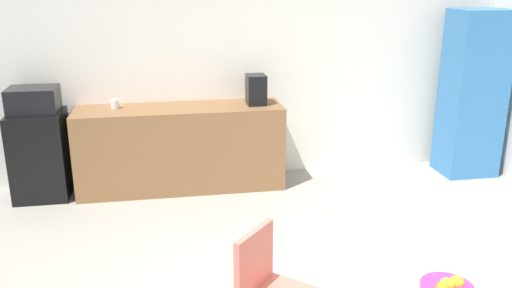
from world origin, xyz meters
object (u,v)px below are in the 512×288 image
Objects in this scene: mug_white at (255,101)px; coffee_maker at (256,90)px; locker_cabinet at (472,94)px; microwave at (33,100)px; mug_green at (115,104)px; chair_coral at (267,282)px; mini_fridge at (40,155)px.

coffee_maker is (0.03, 0.06, 0.11)m from mug_white.
coffee_maker is at bearing 177.69° from locker_cabinet.
microwave is 2.27m from coffee_maker.
mug_green is at bearing 177.67° from locker_cabinet.
microwave is 3.45m from chair_coral.
locker_cabinet reaches higher than microwave.
microwave reaches higher than mug_white.
mug_white is at bearing 81.73° from chair_coral.
microwave is 4.75m from locker_cabinet.
coffee_maker is (0.44, 2.88, 0.54)m from chair_coral.
coffee_maker is at bearing 0.00° from microwave.
mini_fridge is 7.00× the size of mug_white.
coffee_maker is (2.27, 0.00, 0.03)m from microwave.
mini_fridge is at bearing -175.54° from mug_green.
mug_green is at bearing 109.64° from chair_coral.
locker_cabinet is at bearing -1.21° from microwave.
chair_coral is at bearing -57.49° from mini_fridge.
chair_coral is 3.15m from mug_green.
coffee_maker is (-2.48, 0.10, 0.12)m from locker_cabinet.
microwave is 3.72× the size of mug_white.
chair_coral is 2.87m from mug_white.
mug_green is 0.40× the size of coffee_maker.
microwave is at bearing 0.00° from mini_fridge.
microwave is (0.00, 0.00, 0.58)m from mini_fridge.
locker_cabinet is (4.75, -0.10, -0.09)m from microwave.
chair_coral is 2.96m from coffee_maker.
chair_coral is 6.43× the size of mug_green.
locker_cabinet reaches higher than coffee_maker.
mug_green is at bearing 4.46° from mini_fridge.
mug_green is (-1.46, 0.13, 0.00)m from mug_white.
mug_green reaches higher than mini_fridge.
chair_coral is at bearing -98.27° from mug_white.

